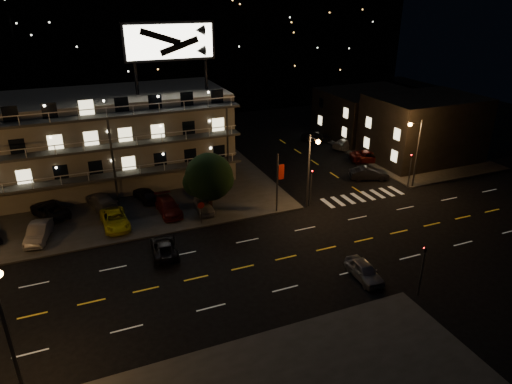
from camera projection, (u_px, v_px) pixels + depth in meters
name	position (u px, v px, depth m)	size (l,w,h in m)	color
ground	(265.00, 263.00, 38.65)	(140.00, 140.00, 0.00)	black
curb_nw	(78.00, 197.00, 50.63)	(44.00, 24.00, 0.15)	#333230
curb_ne	(400.00, 149.00, 66.00)	(16.00, 24.00, 0.15)	#333230
motel	(106.00, 138.00, 53.19)	(28.00, 13.80, 18.10)	gray
side_bldg_front	(423.00, 128.00, 60.92)	(14.06, 10.00, 8.50)	black
side_bldg_back	(369.00, 113.00, 71.36)	(14.06, 12.00, 7.00)	black
hill_backdrop	(99.00, 43.00, 90.00)	(120.00, 25.00, 24.00)	black
streetlight_nc	(311.00, 164.00, 46.31)	(0.44, 1.92, 8.00)	#2D2D30
streetlight_ne	(416.00, 147.00, 51.38)	(1.92, 0.44, 8.00)	#2D2D30
streetlight_s	(8.00, 331.00, 23.65)	(0.44, 1.92, 8.00)	#2D2D30
signal_nw	(311.00, 183.00, 47.93)	(0.20, 0.27, 4.60)	#2D2D30
signal_sw	(423.00, 266.00, 33.58)	(0.20, 0.27, 4.60)	#2D2D30
signal_ne	(411.00, 166.00, 52.47)	(0.27, 0.20, 4.60)	#2D2D30
banner_north	(278.00, 181.00, 46.13)	(0.83, 0.16, 6.40)	#2D2D30
stop_sign	(201.00, 209.00, 44.15)	(0.91, 0.11, 2.61)	#2D2D30
tree	(209.00, 178.00, 45.58)	(5.04, 4.86, 6.35)	black
lot_car_1	(38.00, 232.00, 41.61)	(1.60, 4.60, 1.51)	gray
lot_car_2	(115.00, 220.00, 44.01)	(2.35, 5.10, 1.42)	yellow
lot_car_3	(168.00, 207.00, 46.65)	(2.02, 4.97, 1.44)	#58110C
lot_car_4	(204.00, 205.00, 47.06)	(1.64, 4.08, 1.39)	gray
lot_car_6	(50.00, 209.00, 46.02)	(2.45, 5.32, 1.48)	black
lot_car_7	(101.00, 201.00, 47.86)	(2.16, 5.30, 1.54)	gray
lot_car_8	(146.00, 194.00, 49.46)	(1.69, 4.21, 1.44)	black
lot_car_9	(208.00, 188.00, 51.29)	(1.30, 3.74, 1.23)	#58110C
side_car_0	(369.00, 174.00, 55.32)	(1.63, 4.68, 1.54)	black
side_car_1	(370.00, 156.00, 61.16)	(2.49, 5.40, 1.50)	#58110C
side_car_2	(347.00, 143.00, 66.40)	(2.01, 4.95, 1.44)	gray
side_car_3	(316.00, 136.00, 69.44)	(1.79, 4.46, 1.52)	black
road_car_east	(364.00, 271.00, 36.30)	(1.63, 4.06, 1.38)	gray
road_car_west	(164.00, 247.00, 39.75)	(2.15, 4.67, 1.30)	black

